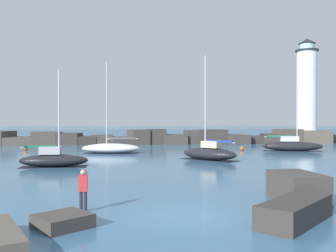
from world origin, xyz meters
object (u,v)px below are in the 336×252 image
Objects in this scene: sailboat_moored_3 at (53,159)px; person_on_rocks at (83,188)px; sailboat_moored_1 at (111,148)px; mooring_buoy_far_side at (26,148)px; lighthouse at (307,96)px; sailboat_moored_0 at (209,153)px; sailboat_moored_2 at (292,146)px; mooring_buoy_orange_near at (242,148)px.

sailboat_moored_3 reaches higher than person_on_rocks.
sailboat_moored_1 is 13.30× the size of mooring_buoy_far_side.
person_on_rocks is at bearing -72.49° from mooring_buoy_far_side.
lighthouse reaches higher than person_on_rocks.
lighthouse is at bearing 16.09° from mooring_buoy_far_side.
sailboat_moored_0 is (-24.33, -27.62, -7.64)m from lighthouse.
sailboat_moored_1 is 29.12m from person_on_rocks.
sailboat_moored_0 is at bearing 63.23° from person_on_rocks.
lighthouse is 2.22× the size of sailboat_moored_2.
mooring_buoy_far_side is (-45.35, -13.08, -8.05)m from lighthouse.
sailboat_moored_0 reaches higher than sailboat_moored_3.
lighthouse is 25.00m from mooring_buoy_orange_near.
lighthouse reaches higher than sailboat_moored_1.
sailboat_moored_0 reaches higher than sailboat_moored_2.
sailboat_moored_2 is at bearing -8.32° from mooring_buoy_far_side.
mooring_buoy_orange_near is at bearing 162.42° from sailboat_moored_2.
sailboat_moored_1 reaches higher than sailboat_moored_0.
person_on_rocks is at bearing -90.49° from sailboat_moored_1.
sailboat_moored_2 is 37.58m from person_on_rocks.
mooring_buoy_far_side is at bearing 171.68° from sailboat_moored_2.
sailboat_moored_3 is (-38.55, -31.48, -7.73)m from lighthouse.
lighthouse is 1.71× the size of sailboat_moored_1.
sailboat_moored_0 is at bearing -143.86° from sailboat_moored_2.
mooring_buoy_far_side is at bearing 107.51° from person_on_rocks.
sailboat_moored_0 is 13.47m from mooring_buoy_orange_near.
sailboat_moored_3 is (-27.30, -13.41, -0.08)m from sailboat_moored_2.
sailboat_moored_1 is 22.94m from sailboat_moored_2.
mooring_buoy_orange_near is at bearing 35.74° from sailboat_moored_3.
mooring_buoy_far_side is at bearing 153.95° from sailboat_moored_1.
mooring_buoy_orange_near is at bearing -6.26° from mooring_buoy_far_side.
lighthouse is at bearing 39.23° from sailboat_moored_3.
lighthouse is at bearing 28.47° from sailboat_moored_1.
mooring_buoy_far_side is (-6.79, 18.40, -0.33)m from sailboat_moored_3.
lighthouse is 22.62m from sailboat_moored_2.
sailboat_moored_0 is 12.57× the size of mooring_buoy_far_side.
sailboat_moored_0 is at bearing -42.67° from sailboat_moored_1.
mooring_buoy_orange_near is 35.87m from person_on_rocks.
sailboat_moored_1 reaches higher than sailboat_moored_3.
sailboat_moored_3 is at bearing -140.77° from lighthouse.
sailboat_moored_2 reaches higher than mooring_buoy_orange_near.
mooring_buoy_orange_near is (-6.01, 1.91, -0.46)m from sailboat_moored_2.
mooring_buoy_orange_near is 0.41× the size of person_on_rocks.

